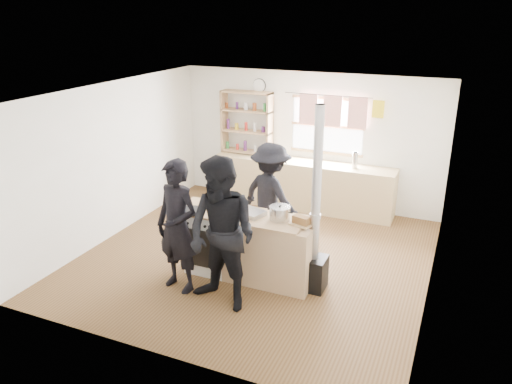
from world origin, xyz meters
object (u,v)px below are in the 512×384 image
at_px(cooking_island, 250,246).
at_px(person_near_right, 222,235).
at_px(roast_tray, 251,212).
at_px(bread_board, 301,221).
at_px(skillet_greens, 192,210).
at_px(stockpot_stove, 229,202).
at_px(flue_heater, 314,244).
at_px(thermos, 355,160).
at_px(person_far, 271,196).
at_px(person_near_left, 177,227).
at_px(stockpot_counter, 280,213).

relative_size(cooking_island, person_near_right, 1.01).
height_order(roast_tray, bread_board, bread_board).
height_order(skillet_greens, stockpot_stove, stockpot_stove).
bearing_deg(cooking_island, bread_board, -1.72).
relative_size(roast_tray, flue_heater, 0.17).
relative_size(thermos, roast_tray, 0.68).
relative_size(skillet_greens, person_near_right, 0.19).
distance_m(thermos, person_far, 1.97).
bearing_deg(thermos, person_near_left, -114.38).
xyz_separation_m(stockpot_stove, person_far, (0.28, 0.88, -0.17)).
distance_m(flue_heater, person_far, 1.44).
xyz_separation_m(person_near_left, person_near_right, (0.73, -0.15, 0.08)).
bearing_deg(thermos, stockpot_counter, -97.90).
xyz_separation_m(bread_board, person_near_right, (-0.75, -0.77, -0.00)).
relative_size(skillet_greens, person_far, 0.22).
distance_m(stockpot_counter, bread_board, 0.32).
bearing_deg(roast_tray, skillet_greens, -162.81).
height_order(roast_tray, flue_heater, flue_heater).
bearing_deg(person_near_right, person_far, 106.09).
bearing_deg(thermos, person_far, -117.77).
distance_m(bread_board, person_near_left, 1.61).
distance_m(bread_board, person_far, 1.36).
relative_size(thermos, person_near_left, 0.16).
xyz_separation_m(cooking_island, roast_tray, (0.01, 0.02, 0.50)).
height_order(bread_board, person_near_left, person_near_left).
height_order(bread_board, person_near_right, person_near_right).
xyz_separation_m(thermos, person_far, (-0.91, -1.73, -0.20)).
relative_size(thermos, person_near_right, 0.15).
xyz_separation_m(roast_tray, stockpot_counter, (0.42, 0.00, 0.06)).
bearing_deg(person_far, skillet_greens, 84.40).
height_order(stockpot_counter, person_near_right, person_near_right).
xyz_separation_m(thermos, person_near_right, (-0.82, -3.56, -0.07)).
xyz_separation_m(stockpot_counter, person_far, (-0.53, 1.01, -0.19)).
distance_m(stockpot_stove, bread_board, 1.14).
distance_m(stockpot_stove, person_near_right, 1.02).
xyz_separation_m(stockpot_counter, bread_board, (0.31, -0.05, -0.04)).
bearing_deg(cooking_island, thermos, 73.76).
distance_m(stockpot_counter, flue_heater, 0.61).
height_order(bread_board, flue_heater, flue_heater).
bearing_deg(person_near_right, cooking_island, 102.27).
bearing_deg(flue_heater, skillet_greens, -171.30).
distance_m(thermos, person_near_right, 3.66).
xyz_separation_m(thermos, roast_tray, (-0.80, -2.75, -0.08)).
height_order(thermos, stockpot_stove, thermos).
relative_size(roast_tray, bread_board, 1.30).
height_order(roast_tray, stockpot_stove, stockpot_stove).
bearing_deg(cooking_island, person_near_right, -90.95).
height_order(thermos, roast_tray, thermos).
bearing_deg(stockpot_counter, skillet_greens, -168.46).
xyz_separation_m(roast_tray, person_near_right, (-0.02, -0.82, 0.01)).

